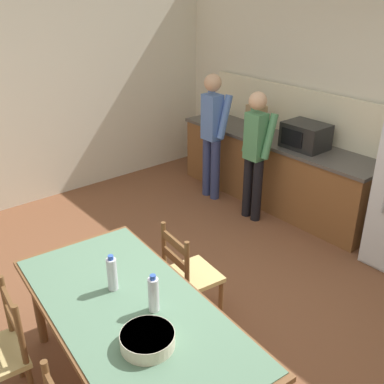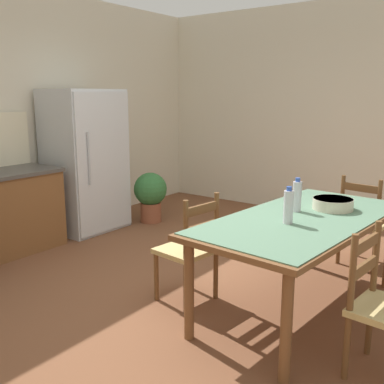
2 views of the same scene
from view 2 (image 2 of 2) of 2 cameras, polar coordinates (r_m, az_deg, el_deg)
ground_plane at (r=3.96m, az=-0.53°, el=-12.80°), size 8.32×8.32×0.00m
wall_back at (r=5.61m, az=-23.11°, el=8.97°), size 6.52×0.12×2.90m
wall_right at (r=6.50m, az=17.25°, el=9.71°), size 0.12×5.20×2.90m
refrigerator at (r=5.74m, az=-13.36°, el=3.86°), size 0.87×0.73×1.74m
dining_table at (r=3.55m, az=13.97°, el=-4.21°), size 2.07×1.11×0.77m
bottle_near_centre at (r=3.28m, az=12.14°, el=-1.81°), size 0.07×0.07×0.27m
bottle_off_centre at (r=3.64m, az=13.19°, el=-0.49°), size 0.07×0.07×0.27m
serving_bowl at (r=3.80m, az=17.46°, el=-1.36°), size 0.32×0.32×0.09m
chair_side_near_left at (r=2.98m, az=23.15°, el=-13.32°), size 0.46×0.44×0.91m
chair_side_far_left at (r=3.68m, az=-0.33°, el=-7.36°), size 0.46×0.45×0.91m
chair_head_end at (r=4.76m, az=20.97°, el=-3.61°), size 0.45×0.47×0.91m
potted_plant at (r=6.01m, az=-5.30°, el=-0.20°), size 0.44×0.44×0.67m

